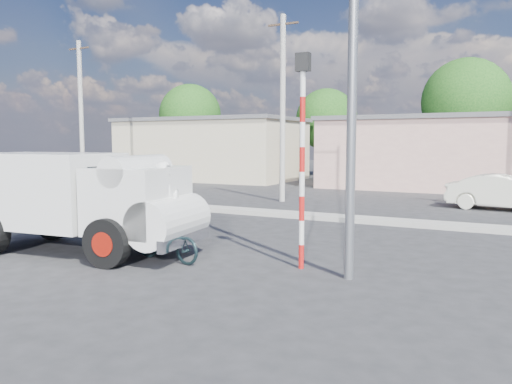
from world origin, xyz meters
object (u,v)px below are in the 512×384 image
at_px(bicycle, 167,240).
at_px(traffic_pole, 302,142).
at_px(truck, 82,198).
at_px(streetlight, 345,12).
at_px(cyclist, 167,218).
at_px(car_cream, 505,192).

xyz_separation_m(bicycle, traffic_pole, (2.85, 0.76, 2.12)).
distance_m(truck, streetlight, 7.14).
relative_size(truck, cyclist, 3.09).
bearing_deg(bicycle, traffic_pole, -66.71).
bearing_deg(traffic_pole, streetlight, -17.73).
distance_m(cyclist, streetlight, 5.54).
relative_size(car_cream, streetlight, 0.46).
bearing_deg(traffic_pole, bicycle, -165.15).
bearing_deg(traffic_pole, cyclist, -165.15).
xyz_separation_m(cyclist, streetlight, (3.79, 0.46, 4.02)).
bearing_deg(cyclist, streetlight, -74.70).
height_order(cyclist, streetlight, streetlight).
xyz_separation_m(truck, traffic_pole, (5.15, 0.97, 1.30)).
bearing_deg(car_cream, cyclist, 159.76).
bearing_deg(car_cream, truck, 152.51).
bearing_deg(cyclist, car_cream, -18.48).
relative_size(cyclist, streetlight, 0.21).
relative_size(cyclist, traffic_pole, 0.43).
bearing_deg(car_cream, bicycle, 159.76).
height_order(truck, bicycle, truck).
xyz_separation_m(truck, streetlight, (6.09, 0.67, 3.67)).
relative_size(bicycle, car_cream, 0.44).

